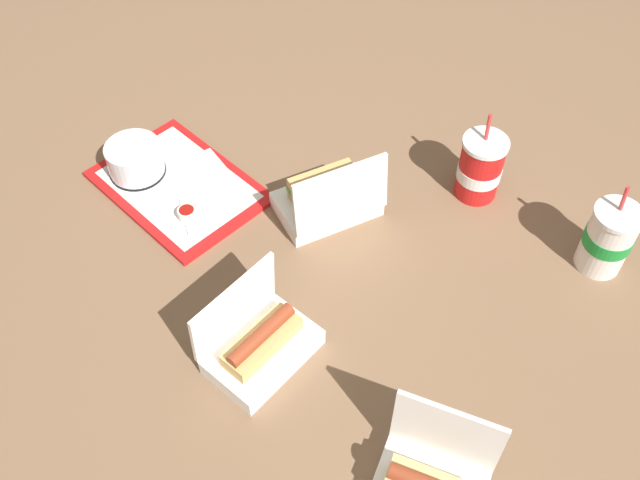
{
  "coord_description": "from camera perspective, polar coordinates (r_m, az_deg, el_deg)",
  "views": [
    {
      "loc": [
        -0.6,
        0.67,
        1.16
      ],
      "look_at": [
        0.01,
        -0.02,
        0.05
      ],
      "focal_mm": 40.0,
      "sensor_mm": 36.0,
      "label": 1
    }
  ],
  "objects": [
    {
      "name": "plastic_fork",
      "position": [
        1.55,
        -10.64,
        1.87
      ],
      "size": [
        0.1,
        0.07,
        0.0
      ],
      "primitive_type": "cube",
      "rotation": [
        0.0,
        0.0,
        -0.55
      ],
      "color": "white",
      "rests_on": "food_tray"
    },
    {
      "name": "food_tray",
      "position": [
        1.63,
        -11.25,
        4.24
      ],
      "size": [
        0.38,
        0.28,
        0.01
      ],
      "color": "red",
      "rests_on": "ground_plane"
    },
    {
      "name": "soda_cup_right",
      "position": [
        1.58,
        12.68,
        5.66
      ],
      "size": [
        0.1,
        0.1,
        0.21
      ],
      "color": "red",
      "rests_on": "ground_plane"
    },
    {
      "name": "clamshell_sandwich_center",
      "position": [
        1.52,
        0.65,
        3.37
      ],
      "size": [
        0.21,
        0.25,
        0.18
      ],
      "color": "white",
      "rests_on": "ground_plane"
    },
    {
      "name": "clamshell_hotdog_left",
      "position": [
        1.31,
        -4.88,
        -8.27
      ],
      "size": [
        0.14,
        0.2,
        0.17
      ],
      "color": "white",
      "rests_on": "ground_plane"
    },
    {
      "name": "cake_container",
      "position": [
        1.65,
        -14.57,
        6.2
      ],
      "size": [
        0.13,
        0.13,
        0.08
      ],
      "color": "black",
      "rests_on": "food_tray"
    },
    {
      "name": "ground_plane",
      "position": [
        1.46,
        -0.23,
        -1.8
      ],
      "size": [
        3.2,
        3.2,
        0.0
      ],
      "primitive_type": "plane",
      "color": "brown"
    },
    {
      "name": "soda_cup_back",
      "position": [
        1.51,
        22.05,
        0.1
      ],
      "size": [
        0.1,
        0.1,
        0.21
      ],
      "color": "white",
      "rests_on": "ground_plane"
    },
    {
      "name": "napkin_stack",
      "position": [
        1.64,
        -9.47,
        5.58
      ],
      "size": [
        0.12,
        0.12,
        0.0
      ],
      "primitive_type": "cube",
      "rotation": [
        0.0,
        0.0,
        -0.25
      ],
      "color": "white",
      "rests_on": "food_tray"
    },
    {
      "name": "ketchup_cup",
      "position": [
        1.54,
        -10.59,
        2.11
      ],
      "size": [
        0.04,
        0.04,
        0.02
      ],
      "color": "white",
      "rests_on": "food_tray"
    }
  ]
}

